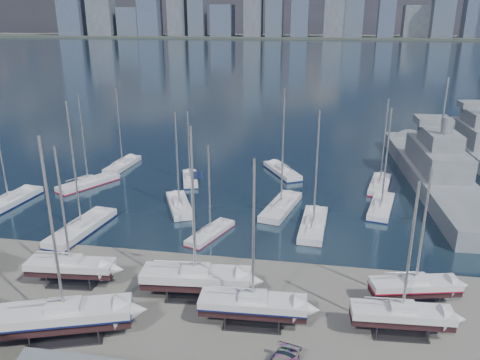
# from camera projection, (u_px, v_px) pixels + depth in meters

# --- Properties ---
(ground) EXTENTS (1400.00, 1400.00, 0.00)m
(ground) POSITION_uv_depth(u_px,v_px,m) (172.00, 306.00, 42.80)
(ground) COLOR #605E59
(ground) RESTS_ON ground
(water) EXTENTS (1400.00, 600.00, 0.40)m
(water) POSITION_uv_depth(u_px,v_px,m) (304.00, 54.00, 331.43)
(water) COLOR #1A283C
(water) RESTS_ON ground
(far_shore) EXTENTS (1400.00, 80.00, 2.20)m
(far_shore) POSITION_uv_depth(u_px,v_px,m) (312.00, 38.00, 573.05)
(far_shore) COLOR #2D332D
(far_shore) RESTS_ON ground
(skyline) EXTENTS (639.14, 43.80, 107.69)m
(skyline) POSITION_uv_depth(u_px,v_px,m) (307.00, 4.00, 555.93)
(skyline) COLOR #475166
(skyline) RESTS_ON far_shore
(sailboat_cradle_2) EXTENTS (8.72, 3.06, 14.13)m
(sailboat_cradle_2) POSITION_uv_depth(u_px,v_px,m) (71.00, 266.00, 45.71)
(sailboat_cradle_2) COLOR #2D2D33
(sailboat_cradle_2) RESTS_ON ground
(sailboat_cradle_3) EXTENTS (11.07, 6.20, 17.15)m
(sailboat_cradle_3) POSITION_uv_depth(u_px,v_px,m) (65.00, 316.00, 37.92)
(sailboat_cradle_3) COLOR #2D2D33
(sailboat_cradle_3) RESTS_ON ground
(sailboat_cradle_4) EXTENTS (10.33, 3.66, 16.49)m
(sailboat_cradle_4) POSITION_uv_depth(u_px,v_px,m) (196.00, 278.00, 43.52)
(sailboat_cradle_4) COLOR #2D2D33
(sailboat_cradle_4) RESTS_ON ground
(sailboat_cradle_5) EXTENTS (9.28, 2.97, 14.92)m
(sailboat_cradle_5) POSITION_uv_depth(u_px,v_px,m) (253.00, 305.00, 39.59)
(sailboat_cradle_5) COLOR #2D2D33
(sailboat_cradle_5) RESTS_ON ground
(sailboat_cradle_6) EXTENTS (8.44, 4.05, 13.37)m
(sailboat_cradle_6) POSITION_uv_depth(u_px,v_px,m) (415.00, 286.00, 42.48)
(sailboat_cradle_6) COLOR #2D2D33
(sailboat_cradle_6) RESTS_ON ground
(sailboat_cradle_7) EXTENTS (8.32, 2.78, 13.58)m
(sailboat_cradle_7) POSITION_uv_depth(u_px,v_px,m) (402.00, 315.00, 38.37)
(sailboat_cradle_7) COLOR #2D2D33
(sailboat_cradle_7) RESTS_ON ground
(sailboat_moored_0) EXTENTS (4.15, 11.29, 16.51)m
(sailboat_moored_0) POSITION_uv_depth(u_px,v_px,m) (9.00, 203.00, 65.76)
(sailboat_moored_0) COLOR black
(sailboat_moored_0) RESTS_ON water
(sailboat_moored_1) EXTENTS (7.34, 10.11, 14.97)m
(sailboat_moored_1) POSITION_uv_depth(u_px,v_px,m) (88.00, 184.00, 73.19)
(sailboat_moored_1) COLOR black
(sailboat_moored_1) RESTS_ON water
(sailboat_moored_2) EXTENTS (3.34, 9.76, 14.49)m
(sailboat_moored_2) POSITION_uv_depth(u_px,v_px,m) (123.00, 165.00, 82.29)
(sailboat_moored_2) COLOR black
(sailboat_moored_2) RESTS_ON water
(sailboat_moored_3) EXTENTS (4.62, 11.60, 16.87)m
(sailboat_moored_3) POSITION_uv_depth(u_px,v_px,m) (82.00, 229.00, 57.58)
(sailboat_moored_3) COLOR black
(sailboat_moored_3) RESTS_ON water
(sailboat_moored_4) EXTENTS (6.24, 9.58, 14.09)m
(sailboat_moored_4) POSITION_uv_depth(u_px,v_px,m) (179.00, 206.00, 64.57)
(sailboat_moored_4) COLOR black
(sailboat_moored_4) RESTS_ON water
(sailboat_moored_5) EXTENTS (4.47, 8.26, 11.89)m
(sailboat_moored_5) POSITION_uv_depth(u_px,v_px,m) (190.00, 179.00, 75.28)
(sailboat_moored_5) COLOR black
(sailboat_moored_5) RESTS_ON water
(sailboat_moored_6) EXTENTS (4.89, 8.20, 11.85)m
(sailboat_moored_6) POSITION_uv_depth(u_px,v_px,m) (210.00, 234.00, 56.46)
(sailboat_moored_6) COLOR black
(sailboat_moored_6) RESTS_ON water
(sailboat_moored_7) EXTENTS (5.30, 10.92, 15.89)m
(sailboat_moored_7) POSITION_uv_depth(u_px,v_px,m) (281.00, 208.00, 63.96)
(sailboat_moored_7) COLOR black
(sailboat_moored_7) RESTS_ON water
(sailboat_moored_8) EXTENTS (7.31, 10.14, 15.00)m
(sailboat_moored_8) POSITION_uv_depth(u_px,v_px,m) (282.00, 172.00, 78.92)
(sailboat_moored_8) COLOR black
(sailboat_moored_8) RESTS_ON water
(sailboat_moored_9) EXTENTS (3.62, 10.53, 15.63)m
(sailboat_moored_9) POSITION_uv_depth(u_px,v_px,m) (313.00, 226.00, 58.46)
(sailboat_moored_9) COLOR black
(sailboat_moored_9) RESTS_ON water
(sailboat_moored_10) EXTENTS (4.82, 10.21, 14.72)m
(sailboat_moored_10) POSITION_uv_depth(u_px,v_px,m) (381.00, 208.00, 64.12)
(sailboat_moored_10) COLOR black
(sailboat_moored_10) RESTS_ON water
(sailboat_moored_11) EXTENTS (4.63, 9.99, 14.42)m
(sailboat_moored_11) POSITION_uv_depth(u_px,v_px,m) (380.00, 185.00, 72.57)
(sailboat_moored_11) COLOR black
(sailboat_moored_11) RESTS_ON water
(naval_ship_east) EXTENTS (9.80, 47.96, 18.29)m
(naval_ship_east) POSITION_uv_depth(u_px,v_px,m) (435.00, 173.00, 73.92)
(naval_ship_east) COLOR slate
(naval_ship_east) RESTS_ON water
(naval_ship_west) EXTENTS (8.92, 42.79, 17.83)m
(naval_ship_west) POSITION_uv_depth(u_px,v_px,m) (474.00, 146.00, 89.69)
(naval_ship_west) COLOR slate
(naval_ship_west) RESTS_ON water
(flagpole) EXTENTS (1.10, 0.12, 12.49)m
(flagpole) POSITION_uv_depth(u_px,v_px,m) (194.00, 223.00, 42.77)
(flagpole) COLOR white
(flagpole) RESTS_ON ground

